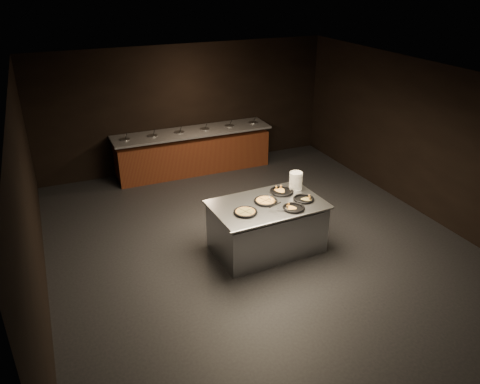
{
  "coord_description": "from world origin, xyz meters",
  "views": [
    {
      "loc": [
        -3.09,
        -6.39,
        4.42
      ],
      "look_at": [
        -0.21,
        0.3,
        0.91
      ],
      "focal_mm": 35.0,
      "sensor_mm": 36.0,
      "label": 1
    }
  ],
  "objects_px": {
    "serving_counter": "(267,228)",
    "pan_veggie_whole": "(245,212)",
    "pan_cheese_whole": "(266,201)",
    "plate_stack": "(296,181)"
  },
  "relations": [
    {
      "from": "pan_veggie_whole",
      "to": "pan_cheese_whole",
      "type": "xyz_separation_m",
      "value": [
        0.47,
        0.23,
        0.0
      ]
    },
    {
      "from": "plate_stack",
      "to": "pan_veggie_whole",
      "type": "distance_m",
      "value": 1.27
    },
    {
      "from": "serving_counter",
      "to": "plate_stack",
      "type": "distance_m",
      "value": 0.98
    },
    {
      "from": "serving_counter",
      "to": "pan_veggie_whole",
      "type": "height_order",
      "value": "pan_veggie_whole"
    },
    {
      "from": "serving_counter",
      "to": "plate_stack",
      "type": "height_order",
      "value": "plate_stack"
    },
    {
      "from": "pan_veggie_whole",
      "to": "pan_cheese_whole",
      "type": "height_order",
      "value": "same"
    },
    {
      "from": "plate_stack",
      "to": "pan_cheese_whole",
      "type": "distance_m",
      "value": 0.75
    },
    {
      "from": "pan_veggie_whole",
      "to": "serving_counter",
      "type": "bearing_deg",
      "value": 18.84
    },
    {
      "from": "pan_cheese_whole",
      "to": "plate_stack",
      "type": "bearing_deg",
      "value": 18.77
    },
    {
      "from": "serving_counter",
      "to": "pan_veggie_whole",
      "type": "xyz_separation_m",
      "value": [
        -0.47,
        -0.16,
        0.48
      ]
    }
  ]
}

